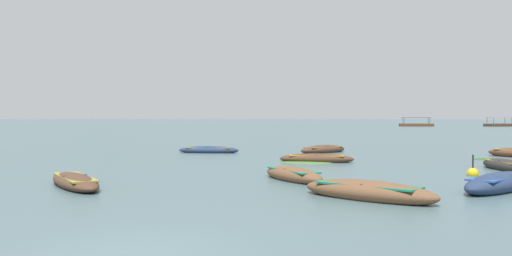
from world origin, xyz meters
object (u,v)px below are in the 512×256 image
rowboat_3 (500,183)px  rowboat_5 (316,159)px  rowboat_1 (506,166)px  ferry_0 (499,125)px  rowboat_6 (75,181)px  rowboat_8 (323,150)px  rowboat_2 (209,150)px  ferry_1 (416,125)px  rowboat_0 (368,192)px  rowboat_4 (293,175)px  mooring_buoy (473,173)px

rowboat_3 → rowboat_5: (-5.46, 9.52, -0.04)m
rowboat_3 → rowboat_5: size_ratio=1.07×
rowboat_1 → ferry_0: ferry_0 is taller
rowboat_6 → rowboat_8: 19.24m
rowboat_2 → ferry_1: ferry_1 is taller
rowboat_1 → rowboat_8: rowboat_8 is taller
rowboat_2 → rowboat_5: size_ratio=1.04×
rowboat_0 → ferry_1: bearing=77.5°
rowboat_4 → rowboat_5: size_ratio=0.96×
rowboat_0 → rowboat_6: size_ratio=0.95×
ferry_1 → rowboat_2: bearing=-108.5°
rowboat_0 → rowboat_2: rowboat_0 is taller
rowboat_2 → rowboat_3: 19.99m
rowboat_2 → mooring_buoy: size_ratio=4.17×
rowboat_5 → ferry_1: size_ratio=0.44×
rowboat_4 → mooring_buoy: size_ratio=3.85×
rowboat_0 → rowboat_5: 11.75m
rowboat_3 → ferry_0: size_ratio=0.50×
rowboat_4 → rowboat_8: 14.85m
rowboat_4 → ferry_1: ferry_1 is taller
rowboat_6 → rowboat_8: size_ratio=1.17×
mooring_buoy → rowboat_8: bearing=112.6°
ferry_1 → mooring_buoy: 119.04m
ferry_1 → rowboat_1: bearing=-100.1°
rowboat_5 → ferry_1: (28.45, 111.32, 0.27)m
ferry_0 → rowboat_3: bearing=-110.0°
rowboat_4 → rowboat_8: (1.61, 14.76, 0.01)m
rowboat_2 → rowboat_6: rowboat_2 is taller
rowboat_4 → rowboat_5: bearing=82.4°
rowboat_2 → mooring_buoy: mooring_buoy is taller
rowboat_4 → mooring_buoy: bearing=16.2°
rowboat_3 → rowboat_6: 13.56m
rowboat_2 → rowboat_6: (-1.35, -16.30, -0.01)m
rowboat_3 → rowboat_4: size_ratio=1.11×
mooring_buoy → rowboat_6: bearing=-162.5°
mooring_buoy → rowboat_2: bearing=136.8°
ferry_0 → mooring_buoy: 126.08m
rowboat_0 → rowboat_3: size_ratio=0.98×
rowboat_0 → rowboat_4: bearing=117.9°
rowboat_1 → mooring_buoy: (-2.15, -2.42, -0.08)m
rowboat_0 → rowboat_4: 4.65m
ferry_0 → rowboat_6: bearing=-115.3°
ferry_1 → rowboat_6: bearing=-106.8°
rowboat_1 → rowboat_6: size_ratio=0.88×
rowboat_6 → mooring_buoy: bearing=17.5°
rowboat_4 → rowboat_0: bearing=-62.1°
rowboat_6 → ferry_1: 126.69m
rowboat_4 → mooring_buoy: (6.92, 2.01, -0.09)m
rowboat_6 → mooring_buoy: (14.00, 4.42, -0.06)m
rowboat_2 → rowboat_3: bearing=-52.4°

